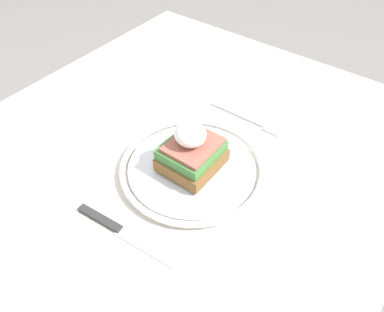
# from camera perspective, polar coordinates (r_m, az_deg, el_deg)

# --- Properties ---
(dining_table) EXTENTS (0.96, 0.75, 0.75)m
(dining_table) POSITION_cam_1_polar(r_m,az_deg,el_deg) (0.72, -4.69, -8.81)
(dining_table) COLOR beige
(dining_table) RESTS_ON ground_plane
(plate) EXTENTS (0.24, 0.24, 0.02)m
(plate) POSITION_cam_1_polar(r_m,az_deg,el_deg) (0.62, -0.00, -1.78)
(plate) COLOR silver
(plate) RESTS_ON dining_table
(sandwich) EXTENTS (0.12, 0.09, 0.08)m
(sandwich) POSITION_cam_1_polar(r_m,az_deg,el_deg) (0.59, -0.01, 0.83)
(sandwich) COLOR brown
(sandwich) RESTS_ON plate
(fork) EXTENTS (0.02, 0.15, 0.00)m
(fork) POSITION_cam_1_polar(r_m,az_deg,el_deg) (0.72, 8.76, 5.56)
(fork) COLOR silver
(fork) RESTS_ON dining_table
(knife) EXTENTS (0.03, 0.17, 0.01)m
(knife) POSITION_cam_1_polar(r_m,az_deg,el_deg) (0.56, -11.04, -10.99)
(knife) COLOR #2D2D2D
(knife) RESTS_ON dining_table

